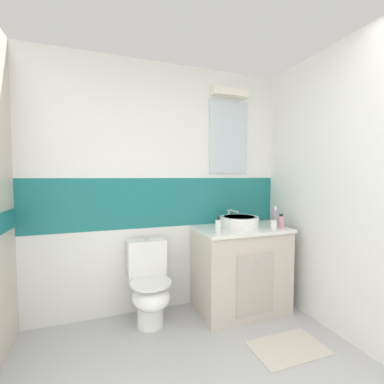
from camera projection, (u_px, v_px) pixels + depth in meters
wall_back_tiled at (163, 187)px, 2.69m from camera, size 3.20×0.20×2.50m
wall_right_plain at (374, 192)px, 1.96m from camera, size 0.10×3.48×2.50m
vanity_cabinet at (240, 268)px, 2.66m from camera, size 0.90×0.60×0.85m
sink_basin at (239, 221)px, 2.64m from camera, size 0.39×0.44×0.16m
toilet at (150, 285)px, 2.40m from camera, size 0.37×0.50×0.77m
toothbrush_cup at (274, 223)px, 2.55m from camera, size 0.06×0.06×0.23m
soap_dispenser at (218, 226)px, 2.36m from camera, size 0.05×0.05×0.16m
lotion_bottle_short at (281, 222)px, 2.60m from camera, size 0.06×0.06×0.14m
bath_mat at (288, 348)px, 2.06m from camera, size 0.58×0.36×0.01m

